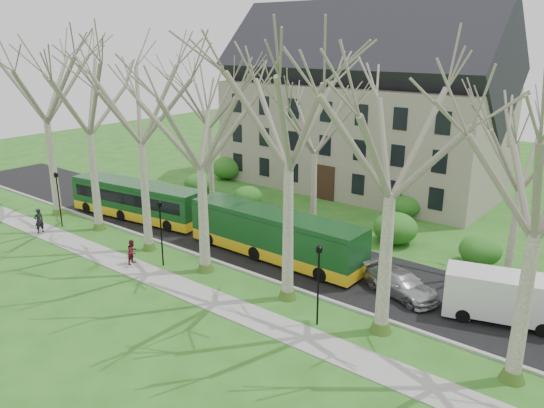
{
  "coord_description": "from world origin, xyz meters",
  "views": [
    {
      "loc": [
        19.23,
        -21.42,
        14.08
      ],
      "look_at": [
        -0.14,
        3.0,
        4.34
      ],
      "focal_mm": 35.0,
      "sensor_mm": 36.0,
      "label": 1
    }
  ],
  "objects_px": {
    "bus_lead": "(137,200)",
    "van_a": "(504,298)",
    "pedestrian_a": "(39,221)",
    "pedestrian_b": "(133,252)",
    "bus_follow": "(274,234)",
    "sedan": "(401,284)"
  },
  "relations": [
    {
      "from": "bus_follow",
      "to": "sedan",
      "type": "relative_size",
      "value": 2.7
    },
    {
      "from": "bus_lead",
      "to": "van_a",
      "type": "height_order",
      "value": "bus_lead"
    },
    {
      "from": "bus_follow",
      "to": "pedestrian_b",
      "type": "relative_size",
      "value": 7.93
    },
    {
      "from": "bus_follow",
      "to": "pedestrian_b",
      "type": "height_order",
      "value": "bus_follow"
    },
    {
      "from": "sedan",
      "to": "van_a",
      "type": "bearing_deg",
      "value": -64.8
    },
    {
      "from": "bus_lead",
      "to": "pedestrian_a",
      "type": "distance_m",
      "value": 7.44
    },
    {
      "from": "pedestrian_b",
      "to": "pedestrian_a",
      "type": "bearing_deg",
      "value": 77.29
    },
    {
      "from": "bus_lead",
      "to": "sedan",
      "type": "bearing_deg",
      "value": -5.68
    },
    {
      "from": "bus_follow",
      "to": "pedestrian_a",
      "type": "distance_m",
      "value": 18.32
    },
    {
      "from": "bus_lead",
      "to": "sedan",
      "type": "xyz_separation_m",
      "value": [
        22.85,
        0.7,
        -0.84
      ]
    },
    {
      "from": "sedan",
      "to": "pedestrian_a",
      "type": "distance_m",
      "value": 26.9
    },
    {
      "from": "bus_lead",
      "to": "van_a",
      "type": "distance_m",
      "value": 28.27
    },
    {
      "from": "pedestrian_a",
      "to": "pedestrian_b",
      "type": "bearing_deg",
      "value": 97.57
    },
    {
      "from": "bus_lead",
      "to": "pedestrian_a",
      "type": "xyz_separation_m",
      "value": [
        -2.99,
        -6.79,
        -0.59
      ]
    },
    {
      "from": "van_a",
      "to": "pedestrian_b",
      "type": "bearing_deg",
      "value": -177.09
    },
    {
      "from": "bus_lead",
      "to": "bus_follow",
      "type": "relative_size",
      "value": 0.95
    },
    {
      "from": "bus_follow",
      "to": "pedestrian_a",
      "type": "bearing_deg",
      "value": -155.92
    },
    {
      "from": "sedan",
      "to": "pedestrian_b",
      "type": "height_order",
      "value": "pedestrian_b"
    },
    {
      "from": "bus_follow",
      "to": "van_a",
      "type": "height_order",
      "value": "bus_follow"
    },
    {
      "from": "bus_lead",
      "to": "pedestrian_b",
      "type": "relative_size",
      "value": 7.51
    },
    {
      "from": "van_a",
      "to": "pedestrian_a",
      "type": "height_order",
      "value": "van_a"
    },
    {
      "from": "sedan",
      "to": "van_a",
      "type": "height_order",
      "value": "van_a"
    }
  ]
}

